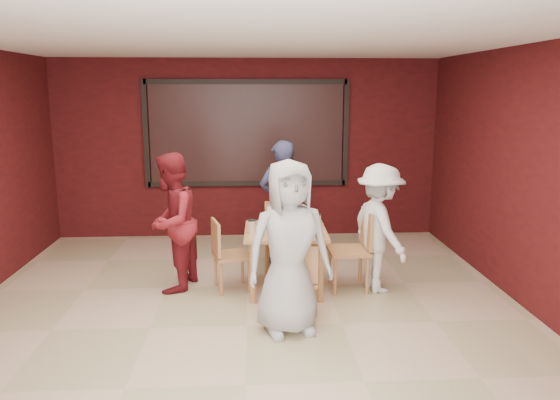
{
  "coord_description": "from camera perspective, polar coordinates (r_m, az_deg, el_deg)",
  "views": [
    {
      "loc": [
        0.05,
        -5.11,
        2.32
      ],
      "look_at": [
        0.38,
        0.97,
        1.09
      ],
      "focal_mm": 35.0,
      "sensor_mm": 36.0,
      "label": 1
    }
  ],
  "objects": [
    {
      "name": "floor",
      "position": [
        5.61,
        -3.47,
        -12.99
      ],
      "size": [
        7.0,
        7.0,
        0.0
      ],
      "primitive_type": "plane",
      "color": "#C8AA8B",
      "rests_on": "ground"
    },
    {
      "name": "window_blinds",
      "position": [
        8.59,
        -3.49,
        6.96
      ],
      "size": [
        3.0,
        0.02,
        1.5
      ],
      "primitive_type": "cube",
      "color": "black"
    },
    {
      "name": "dining_table",
      "position": [
        6.32,
        0.56,
        -3.87
      ],
      "size": [
        0.96,
        0.96,
        0.89
      ],
      "color": "#B27949",
      "rests_on": "floor"
    },
    {
      "name": "chair_front",
      "position": [
        5.58,
        1.94,
        -8.06
      ],
      "size": [
        0.43,
        0.43,
        0.81
      ],
      "color": "#A3733F",
      "rests_on": "floor"
    },
    {
      "name": "chair_back",
      "position": [
        7.08,
        0.09,
        -3.42
      ],
      "size": [
        0.46,
        0.46,
        0.89
      ],
      "color": "#A3733F",
      "rests_on": "floor"
    },
    {
      "name": "chair_left",
      "position": [
        6.4,
        -5.7,
        -5.32
      ],
      "size": [
        0.5,
        0.5,
        0.85
      ],
      "color": "#A3733F",
      "rests_on": "floor"
    },
    {
      "name": "chair_right",
      "position": [
        6.45,
        7.9,
        -4.68
      ],
      "size": [
        0.47,
        0.47,
        0.96
      ],
      "color": "#A3733F",
      "rests_on": "floor"
    },
    {
      "name": "diner_front",
      "position": [
        5.2,
        0.96,
        -5.0
      ],
      "size": [
        0.93,
        0.72,
        1.69
      ],
      "primitive_type": "imported",
      "rotation": [
        0.0,
        0.0,
        0.23
      ],
      "color": "#B0B0B0",
      "rests_on": "floor"
    },
    {
      "name": "diner_back",
      "position": [
        7.35,
        0.13,
        -0.21
      ],
      "size": [
        0.7,
        0.56,
        1.67
      ],
      "primitive_type": "imported",
      "rotation": [
        0.0,
        0.0,
        3.45
      ],
      "color": "#313458",
      "rests_on": "floor"
    },
    {
      "name": "diner_left",
      "position": [
        6.45,
        -11.3,
        -2.31
      ],
      "size": [
        0.79,
        0.92,
        1.62
      ],
      "primitive_type": "imported",
      "rotation": [
        0.0,
        0.0,
        -1.83
      ],
      "color": "maroon",
      "rests_on": "floor"
    },
    {
      "name": "diner_right",
      "position": [
        6.41,
        10.36,
        -2.93
      ],
      "size": [
        0.82,
        1.09,
        1.5
      ],
      "primitive_type": "imported",
      "rotation": [
        0.0,
        0.0,
        1.88
      ],
      "color": "silver",
      "rests_on": "floor"
    }
  ]
}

